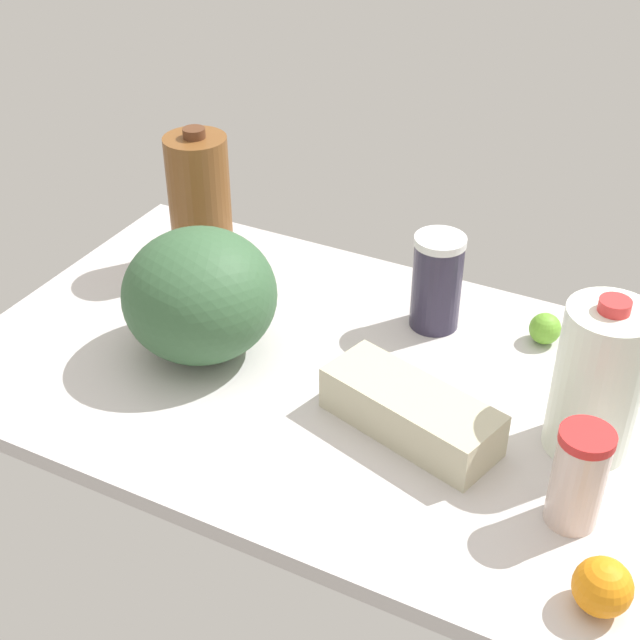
% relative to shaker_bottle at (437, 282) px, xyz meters
% --- Properties ---
extents(countertop, '(1.20, 0.76, 0.03)m').
position_rel_shaker_bottle_xyz_m(countertop, '(-0.12, -0.21, -0.10)').
color(countertop, silver).
rests_on(countertop, ground).
extents(shaker_bottle, '(0.09, 0.09, 0.18)m').
position_rel_shaker_bottle_xyz_m(shaker_bottle, '(0.00, 0.00, 0.00)').
color(shaker_bottle, '#2B263B').
rests_on(shaker_bottle, countertop).
extents(watermelon, '(0.26, 0.26, 0.22)m').
position_rel_shaker_bottle_xyz_m(watermelon, '(-0.33, -0.25, 0.02)').
color(watermelon, '#375E3A').
rests_on(watermelon, countertop).
extents(egg_carton, '(0.30, 0.18, 0.08)m').
position_rel_shaker_bottle_xyz_m(egg_carton, '(0.07, -0.29, -0.05)').
color(egg_carton, beige).
rests_on(egg_carton, countertop).
extents(tumbler_cup, '(0.07, 0.07, 0.16)m').
position_rel_shaker_bottle_xyz_m(tumbler_cup, '(0.34, -0.36, -0.01)').
color(tumbler_cup, beige).
rests_on(tumbler_cup, countertop).
extents(chocolate_milk_jug, '(0.12, 0.12, 0.28)m').
position_rel_shaker_bottle_xyz_m(chocolate_milk_jug, '(-0.49, -0.00, 0.04)').
color(chocolate_milk_jug, brown).
rests_on(chocolate_milk_jug, countertop).
extents(milk_jug, '(0.13, 0.13, 0.26)m').
position_rel_shaker_bottle_xyz_m(milk_jug, '(0.32, -0.20, 0.03)').
color(milk_jug, white).
rests_on(milk_jug, countertop).
extents(orange_by_jug, '(0.07, 0.07, 0.07)m').
position_rel_shaker_bottle_xyz_m(orange_by_jug, '(0.41, -0.49, -0.05)').
color(orange_by_jug, orange).
rests_on(orange_by_jug, countertop).
extents(lime_beside_bowl, '(0.06, 0.06, 0.06)m').
position_rel_shaker_bottle_xyz_m(lime_beside_bowl, '(0.19, 0.04, -0.06)').
color(lime_beside_bowl, '#67A930').
rests_on(lime_beside_bowl, countertop).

